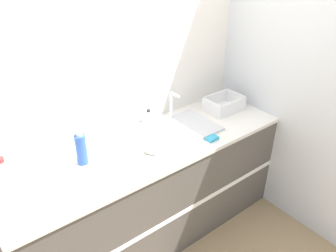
{
  "coord_description": "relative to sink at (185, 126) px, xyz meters",
  "views": [
    {
      "loc": [
        -1.13,
        -1.35,
        2.19
      ],
      "look_at": [
        0.14,
        0.29,
        1.0
      ],
      "focal_mm": 35.0,
      "sensor_mm": 36.0,
      "label": 1
    }
  ],
  "objects": [
    {
      "name": "wall_back",
      "position": [
        -0.36,
        0.33,
        0.4
      ],
      "size": [
        4.58,
        0.06,
        2.6
      ],
      "color": "silver",
      "rests_on": "ground_plane"
    },
    {
      "name": "wall_right",
      "position": [
        0.76,
        -0.03,
        0.4
      ],
      "size": [
        0.06,
        2.65,
        2.6
      ],
      "color": "silver",
      "rests_on": "ground_plane"
    },
    {
      "name": "counter_cabinet",
      "position": [
        -0.36,
        -0.03,
        -0.46
      ],
      "size": [
        2.2,
        0.68,
        0.88
      ],
      "color": "#514C47",
      "rests_on": "ground_plane"
    },
    {
      "name": "sink",
      "position": [
        0.0,
        0.0,
        0.0
      ],
      "size": [
        0.45,
        0.42,
        0.25
      ],
      "color": "silver",
      "rests_on": "counter_cabinet"
    },
    {
      "name": "paper_towel_roll",
      "position": [
        -0.39,
        -0.11,
        0.1
      ],
      "size": [
        0.14,
        0.14,
        0.24
      ],
      "color": "#4C4C51",
      "rests_on": "counter_cabinet"
    },
    {
      "name": "dish_rack",
      "position": [
        0.48,
        0.04,
        0.03
      ],
      "size": [
        0.32,
        0.23,
        0.12
      ],
      "color": "white",
      "rests_on": "counter_cabinet"
    },
    {
      "name": "bottle_white_spray",
      "position": [
        -1.3,
        0.21,
        0.05
      ],
      "size": [
        0.09,
        0.09,
        0.15
      ],
      "color": "white",
      "rests_on": "counter_cabinet"
    },
    {
      "name": "bottle_blue",
      "position": [
        -0.84,
        0.06,
        0.1
      ],
      "size": [
        0.07,
        0.07,
        0.26
      ],
      "color": "#2D56B7",
      "rests_on": "counter_cabinet"
    },
    {
      "name": "soap_dispenser",
      "position": [
        -0.18,
        0.24,
        0.04
      ],
      "size": [
        0.06,
        0.06,
        0.12
      ],
      "color": "silver",
      "rests_on": "counter_cabinet"
    },
    {
      "name": "sponge",
      "position": [
        0.05,
        -0.26,
        -0.0
      ],
      "size": [
        0.09,
        0.06,
        0.02
      ],
      "color": "#3399BF",
      "rests_on": "counter_cabinet"
    }
  ]
}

